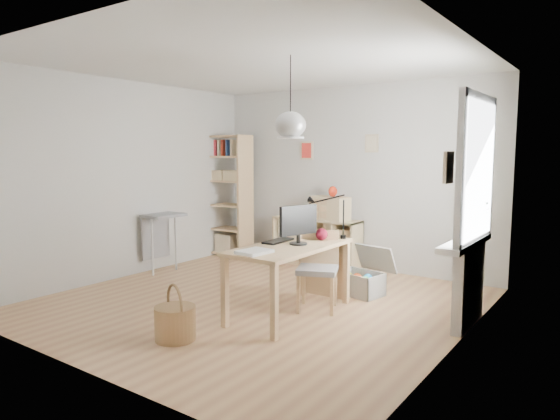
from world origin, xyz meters
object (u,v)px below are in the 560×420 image
Objects in this scene: chair at (318,265)px; drawer_chest at (330,208)px; monitor at (298,223)px; storage_chest at (362,279)px; cube_shelf at (316,245)px; tall_bookshelf at (227,191)px; desk at (290,254)px.

drawer_chest reaches higher than chair.
storage_chest is at bearing 93.92° from monitor.
monitor reaches higher than drawer_chest.
drawer_chest is at bearing -9.34° from cube_shelf.
monitor is at bearing -35.33° from tall_bookshelf.
storage_chest is at bearing -32.48° from drawer_chest.
tall_bookshelf is at bearing 142.99° from desk.
desk reaches higher than storage_chest.
drawer_chest is (0.25, -0.04, 0.59)m from cube_shelf.
cube_shelf is 1.77m from tall_bookshelf.
chair is 1.82× the size of monitor.
tall_bookshelf reaches higher than cube_shelf.
desk is at bearing -58.73° from drawer_chest.
desk is 3.18× the size of monitor.
tall_bookshelf is 4.24× the size of monitor.
cube_shelf is 0.65m from drawer_chest.
chair is 1.23× the size of storage_chest.
monitor is at bearing 59.13° from desk.
chair is 0.87m from storage_chest.
drawer_chest is (-0.82, 2.11, -0.09)m from monitor.
drawer_chest is (-0.77, 2.19, 0.24)m from desk.
cube_shelf is 2.01× the size of storage_chest.
storage_chest is (1.31, -1.07, -0.11)m from cube_shelf.
tall_bookshelf is 3.31× the size of drawer_chest.
chair is (1.16, -1.88, 0.19)m from cube_shelf.
chair is at bearing 69.21° from desk.
cube_shelf is at bearing 151.63° from storage_chest.
tall_bookshelf is 3.23m from monitor.
storage_chest is (0.15, 0.81, -0.30)m from chair.
desk is 2.48× the size of drawer_chest.
chair is (2.72, -1.60, -0.60)m from tall_bookshelf.
monitor is at bearing -91.23° from storage_chest.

